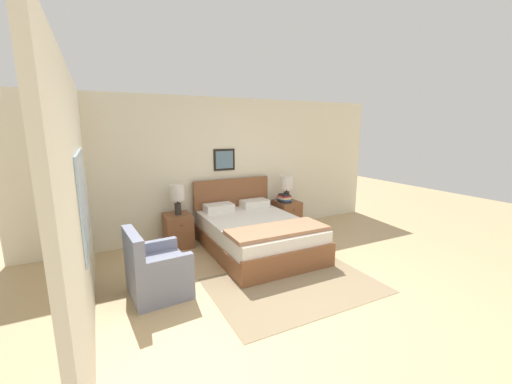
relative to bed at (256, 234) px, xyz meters
The scene contains 15 objects.
ground_plane 1.88m from the bed, 94.95° to the right, with size 16.00×16.00×0.00m, color tan.
wall_back 1.53m from the bed, 97.99° to the left, with size 6.99×0.09×2.60m.
wall_left 2.71m from the bed, behind, with size 0.08×5.37×2.60m.
area_rug_main 1.37m from the bed, 94.58° to the right, with size 2.17×1.50×0.01m.
bed is the anchor object (origin of this frame).
armchair 1.91m from the bed, 157.65° to the right, with size 0.73×0.78×0.85m.
nightstand_near_window 1.39m from the bed, 144.26° to the left, with size 0.45×0.53×0.57m.
nightstand_by_door 1.39m from the bed, 35.74° to the left, with size 0.45×0.53×0.57m.
table_lamp_near_window 1.51m from the bed, 144.13° to the left, with size 0.25×0.25×0.52m.
table_lamp_by_door 1.50m from the bed, 35.98° to the left, with size 0.25×0.25×0.52m.
book_thick_bottom 1.31m from the bed, 36.56° to the left, with size 0.23×0.29×0.04m.
book_hardcover_middle 1.32m from the bed, 36.56° to the left, with size 0.20×0.29×0.03m.
book_novel_upper 1.33m from the bed, 36.56° to the left, with size 0.20×0.24×0.04m.
book_slim_near_top 1.34m from the bed, 36.56° to the left, with size 0.22×0.26×0.03m.
book_paperback_top 1.34m from the bed, 36.56° to the left, with size 0.16×0.22×0.03m.
Camera 1 is at (-2.13, -2.63, 2.03)m, focal length 22.00 mm.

